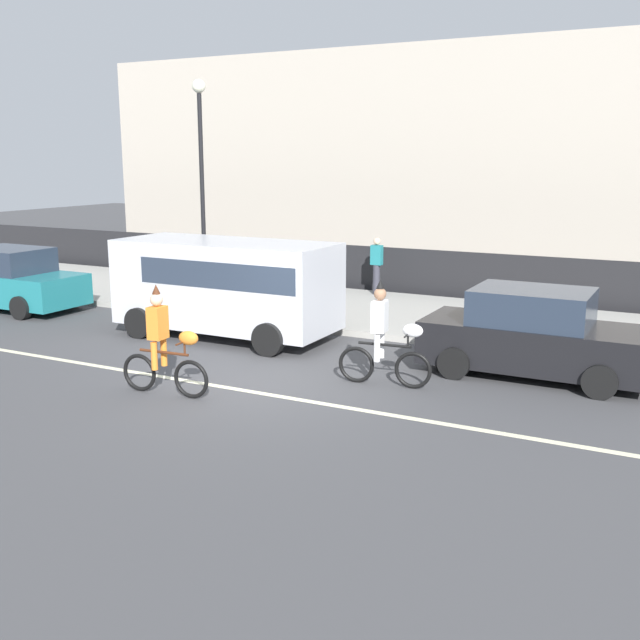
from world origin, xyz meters
TOP-DOWN VIEW (x-y plane):
  - ground_plane at (0.00, 0.00)m, footprint 80.00×80.00m
  - road_centre_line at (0.00, -0.50)m, footprint 36.00×0.14m
  - sidewalk_curb at (0.00, 6.50)m, footprint 60.00×5.00m
  - fence_line at (0.00, 9.40)m, footprint 40.00×0.08m
  - building_backdrop at (-1.46, 18.00)m, footprint 28.00×8.00m
  - parade_cyclist_orange at (-1.02, -1.31)m, footprint 1.72×0.50m
  - parade_cyclist_zebra at (2.12, 0.92)m, footprint 1.72×0.51m
  - parked_van_silver at (-2.41, 2.70)m, footprint 5.00×2.22m
  - parked_car_black at (4.33, 2.75)m, footprint 4.10×1.92m
  - parked_car_teal at (-9.44, 2.71)m, footprint 4.10×1.92m
  - street_lamp_post at (-5.30, 5.75)m, footprint 0.36×0.36m
  - pedestrian_onlooker at (-1.30, 8.49)m, footprint 0.32×0.20m

SIDE VIEW (x-z plane):
  - ground_plane at x=0.00m, z-range 0.00..0.00m
  - road_centre_line at x=0.00m, z-range 0.00..0.01m
  - sidewalk_curb at x=0.00m, z-range 0.00..0.15m
  - fence_line at x=0.00m, z-range 0.00..1.40m
  - parked_car_black at x=4.33m, z-range -0.04..1.60m
  - parked_car_teal at x=-9.44m, z-range -0.04..1.60m
  - parade_cyclist_orange at x=-1.02m, z-range -0.12..1.80m
  - parade_cyclist_zebra at x=2.12m, z-range -0.12..1.80m
  - pedestrian_onlooker at x=-1.30m, z-range 0.20..1.82m
  - parked_van_silver at x=-2.41m, z-range 0.19..2.37m
  - building_backdrop at x=-1.46m, z-range 0.00..7.80m
  - street_lamp_post at x=-5.30m, z-range 1.06..6.92m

